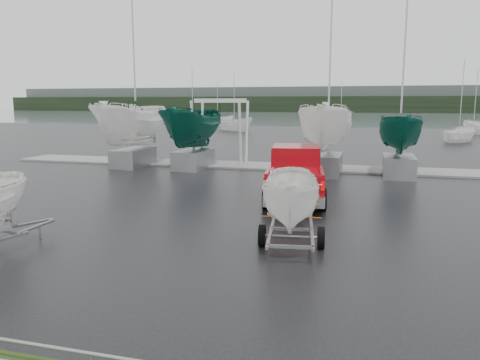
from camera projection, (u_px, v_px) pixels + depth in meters
ground_plane at (141, 214)px, 16.61m from camera, size 120.00×120.00×0.00m
lake at (337, 118)px, 111.66m from camera, size 300.00×300.00×0.00m
dock at (239, 165)px, 28.96m from camera, size 30.00×3.00×0.12m
treeline at (350, 104)px, 177.70m from camera, size 300.00×8.00×6.00m
far_hill at (351, 99)px, 184.97m from camera, size 300.00×6.00×10.00m
pickup_truck at (295, 171)px, 19.30m from camera, size 2.99×6.50×2.08m
trailer_hitched at (293, 155)px, 12.56m from camera, size 1.85×3.73×4.64m
boat_hoist at (220, 122)px, 28.85m from camera, size 3.30×2.18×4.12m
keelboat_0 at (131, 93)px, 27.96m from camera, size 2.80×3.20×10.98m
keelboat_1 at (192, 100)px, 27.21m from camera, size 2.54×3.20×7.84m
keelboat_2 at (328, 93)px, 24.90m from camera, size 2.75×3.20×10.93m
keelboat_3 at (402, 112)px, 24.35m from camera, size 2.18×3.20×10.34m
moored_boat_0 at (193, 134)px, 57.91m from camera, size 2.85×2.93×11.71m
moored_boat_1 at (234, 130)px, 64.83m from camera, size 4.14×4.13×11.85m
moored_boat_2 at (458, 142)px, 46.46m from camera, size 3.07×3.10×11.02m
moored_boat_4 at (218, 123)px, 85.91m from camera, size 2.68×2.64×11.00m
moored_boat_5 at (341, 123)px, 88.11m from camera, size 3.39×3.45×11.90m
moored_boat_7 at (473, 133)px, 60.18m from camera, size 2.41×2.47×11.12m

